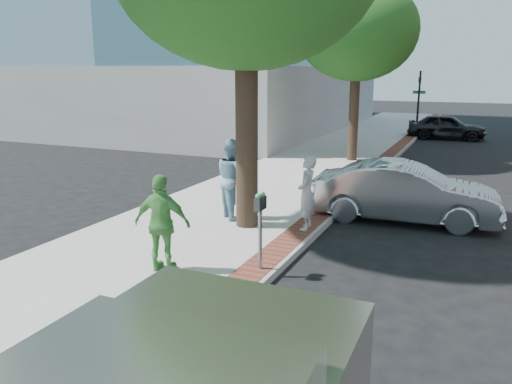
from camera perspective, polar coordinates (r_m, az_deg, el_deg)
The scene contains 13 objects.
ground at distance 10.22m, azimuth -2.52°, elevation -7.90°, with size 120.00×120.00×0.00m, color black.
sidewalk at distance 17.86m, azimuth 4.71°, elevation 1.69°, with size 5.00×60.00×0.15m, color #9E9991.
brick_strip at distance 17.25m, azimuth 11.61°, elevation 1.30°, with size 0.60×60.00×0.01m, color brown.
curb at distance 17.20m, azimuth 12.74°, elevation 0.93°, with size 0.10×60.00×0.15m, color gray.
office_base at distance 35.10m, azimuth -5.47°, elevation 10.67°, with size 18.20×22.20×4.00m, color gray.
signal_near at distance 30.71m, azimuth 18.10°, elevation 10.14°, with size 0.70×0.15×3.80m.
tree_far at distance 21.10m, azimuth 11.52°, elevation 17.55°, with size 4.80×4.80×7.14m.
parking_meter at distance 9.09m, azimuth 0.48°, elevation -2.62°, with size 0.12×0.32×1.47m.
person_gray at distance 11.56m, azimuth 5.84°, elevation -0.09°, with size 0.64×0.42×1.75m, color #A8A7AC.
person_officer at distance 12.47m, azimuth -2.63°, elevation 1.56°, with size 0.97×0.75×1.99m, color #7CA7BF.
person_green at distance 9.24m, azimuth -10.66°, elevation -3.55°, with size 1.06×0.44×1.81m, color #4F9B46.
sedan_silver at distance 13.20m, azimuth 16.65°, elevation -0.07°, with size 1.60×4.59×1.51m, color #A6A8AD.
bg_car at distance 30.49m, azimuth 20.94°, elevation 7.00°, with size 1.69×4.21×1.44m, color black.
Camera 1 is at (4.30, -8.49, 3.74)m, focal length 35.00 mm.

